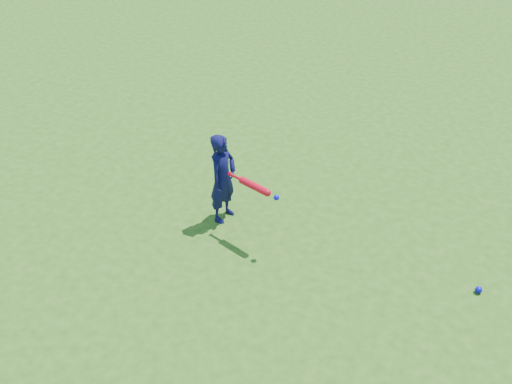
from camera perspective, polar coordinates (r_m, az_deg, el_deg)
ground at (r=6.92m, az=-1.03°, el=-1.24°), size 80.00×80.00×0.00m
child at (r=6.41m, az=-3.33°, el=1.37°), size 0.33×0.44×1.09m
ground_ball_blue at (r=6.18m, az=21.37°, el=-9.10°), size 0.07×0.07×0.07m
bat_swing at (r=5.99m, az=0.03°, el=0.48°), size 0.67×0.28×0.08m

